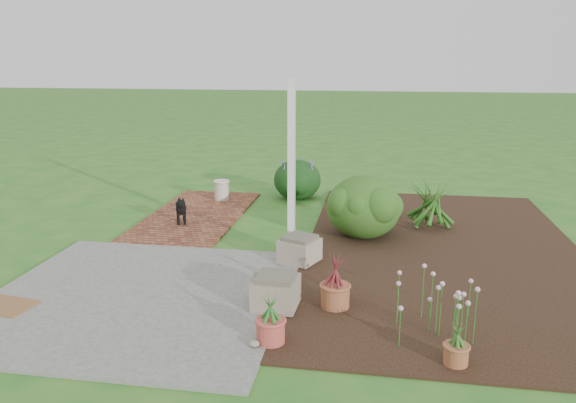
% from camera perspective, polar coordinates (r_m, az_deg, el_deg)
% --- Properties ---
extents(ground, '(80.00, 80.00, 0.00)m').
position_cam_1_polar(ground, '(8.21, -1.84, -5.37)').
color(ground, '#246921').
rests_on(ground, ground).
extents(concrete_patio, '(3.50, 3.50, 0.04)m').
position_cam_1_polar(concrete_patio, '(7.02, -14.91, -9.28)').
color(concrete_patio, '#5A5B58').
rests_on(concrete_patio, ground).
extents(brick_path, '(1.60, 3.50, 0.04)m').
position_cam_1_polar(brick_path, '(10.24, -9.30, -1.37)').
color(brick_path, brown).
rests_on(brick_path, ground).
extents(garden_bed, '(4.00, 7.00, 0.03)m').
position_cam_1_polar(garden_bed, '(8.59, 15.49, -4.89)').
color(garden_bed, black).
rests_on(garden_bed, ground).
extents(veranda_post, '(0.10, 0.10, 2.50)m').
position_cam_1_polar(veranda_post, '(7.92, 0.36, 3.29)').
color(veranda_post, white).
rests_on(veranda_post, ground).
extents(stone_trough_near, '(0.51, 0.51, 0.33)m').
position_cam_1_polar(stone_trough_near, '(6.43, -1.23, -9.23)').
color(stone_trough_near, '#716954').
rests_on(stone_trough_near, concrete_patio).
extents(stone_trough_mid, '(0.50, 0.50, 0.26)m').
position_cam_1_polar(stone_trough_mid, '(6.55, -1.83, -9.09)').
color(stone_trough_mid, gray).
rests_on(stone_trough_mid, concrete_patio).
extents(stone_trough_far, '(0.61, 0.61, 0.31)m').
position_cam_1_polar(stone_trough_far, '(7.78, 1.19, -4.97)').
color(stone_trough_far, gray).
rests_on(stone_trough_far, concrete_patio).
extents(coir_doormat, '(0.74, 0.53, 0.02)m').
position_cam_1_polar(coir_doormat, '(7.26, -27.00, -9.38)').
color(coir_doormat, brown).
rests_on(coir_doormat, concrete_patio).
extents(black_dog, '(0.29, 0.50, 0.45)m').
position_cam_1_polar(black_dog, '(9.64, -10.83, -0.65)').
color(black_dog, black).
rests_on(black_dog, brick_path).
extents(cream_ceramic_urn, '(0.33, 0.33, 0.38)m').
position_cam_1_polar(cream_ceramic_urn, '(11.15, -6.76, 1.14)').
color(cream_ceramic_urn, beige).
rests_on(cream_ceramic_urn, brick_path).
extents(evergreen_shrub, '(1.38, 1.38, 0.99)m').
position_cam_1_polar(evergreen_shrub, '(8.89, 7.69, -0.38)').
color(evergreen_shrub, '#14400B').
rests_on(evergreen_shrub, garden_bed).
extents(agapanthus_clump_back, '(1.29, 1.29, 0.93)m').
position_cam_1_polar(agapanthus_clump_back, '(9.56, 14.24, 0.18)').
color(agapanthus_clump_back, '#163F14').
rests_on(agapanthus_clump_back, garden_bed).
extents(agapanthus_clump_front, '(0.94, 0.94, 0.71)m').
position_cam_1_polar(agapanthus_clump_front, '(10.22, 9.23, 0.70)').
color(agapanthus_clump_front, '#154415').
rests_on(agapanthus_clump_front, garden_bed).
extents(pink_flower_patch, '(1.24, 1.24, 0.60)m').
position_cam_1_polar(pink_flower_patch, '(6.06, 14.50, -9.93)').
color(pink_flower_patch, '#113D0F').
rests_on(pink_flower_patch, garden_bed).
extents(terracotta_pot_bronze, '(0.33, 0.33, 0.26)m').
position_cam_1_polar(terracotta_pot_bronze, '(6.48, 4.81, -9.51)').
color(terracotta_pot_bronze, '#995533').
rests_on(terracotta_pot_bronze, garden_bed).
extents(terracotta_pot_small_left, '(0.28, 0.28, 0.19)m').
position_cam_1_polar(terracotta_pot_small_left, '(5.60, 16.70, -14.64)').
color(terracotta_pot_small_left, '#995533').
rests_on(terracotta_pot_small_left, garden_bed).
extents(terracotta_pot_small_right, '(0.36, 0.36, 0.24)m').
position_cam_1_polar(terracotta_pot_small_right, '(5.72, -1.77, -12.99)').
color(terracotta_pot_small_right, '#B9493E').
rests_on(terracotta_pot_small_right, garden_bed).
extents(purple_flowering_bush, '(0.96, 0.96, 0.81)m').
position_cam_1_polar(purple_flowering_bush, '(11.30, 0.95, 2.33)').
color(purple_flowering_bush, black).
rests_on(purple_flowering_bush, ground).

